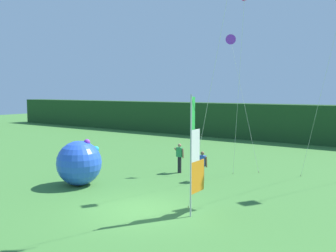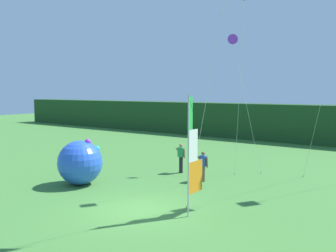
{
  "view_description": "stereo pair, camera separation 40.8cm",
  "coord_description": "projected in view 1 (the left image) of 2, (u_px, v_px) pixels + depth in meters",
  "views": [
    {
      "loc": [
        8.91,
        -10.84,
        4.69
      ],
      "look_at": [
        -0.81,
        3.18,
        3.06
      ],
      "focal_mm": 38.61,
      "sensor_mm": 36.0,
      "label": 1
    },
    {
      "loc": [
        9.24,
        -10.6,
        4.69
      ],
      "look_at": [
        -0.81,
        3.18,
        3.06
      ],
      "focal_mm": 38.61,
      "sensor_mm": 36.0,
      "label": 2
    }
  ],
  "objects": [
    {
      "name": "ground_plane",
      "position": [
        139.0,
        210.0,
        14.37
      ],
      "size": [
        120.0,
        120.0,
        0.0
      ],
      "primitive_type": "plane",
      "color": "#3D7533"
    },
    {
      "name": "distant_treeline",
      "position": [
        299.0,
        124.0,
        33.19
      ],
      "size": [
        80.0,
        2.4,
        3.5
      ],
      "primitive_type": "cube",
      "color": "#1E421E",
      "rests_on": "ground"
    },
    {
      "name": "banner_flag",
      "position": [
        195.0,
        158.0,
        13.63
      ],
      "size": [
        0.06,
        1.03,
        4.59
      ],
      "color": "#B7B7BC",
      "rests_on": "ground"
    },
    {
      "name": "person_near_banner",
      "position": [
        180.0,
        157.0,
        20.85
      ],
      "size": [
        0.55,
        0.48,
        1.7
      ],
      "color": "black",
      "rests_on": "ground"
    },
    {
      "name": "person_mid_field",
      "position": [
        202.0,
        165.0,
        18.87
      ],
      "size": [
        0.55,
        0.48,
        1.59
      ],
      "color": "brown",
      "rests_on": "ground"
    },
    {
      "name": "inflatable_balloon",
      "position": [
        79.0,
        163.0,
        18.06
      ],
      "size": [
        2.24,
        2.24,
        2.32
      ],
      "color": "blue",
      "rests_on": "ground"
    },
    {
      "name": "kite_purple_delta_3",
      "position": [
        231.0,
        41.0,
        21.24
      ],
      "size": [
        2.25,
        0.51,
        8.04
      ],
      "color": "brown",
      "rests_on": "ground"
    }
  ]
}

